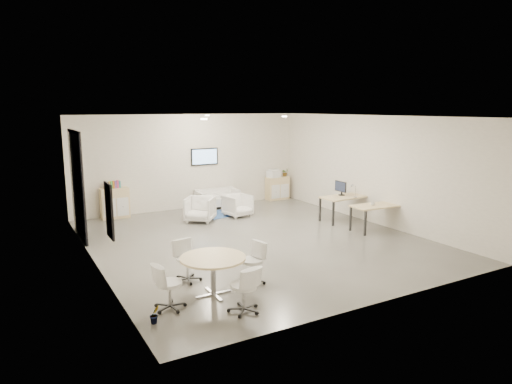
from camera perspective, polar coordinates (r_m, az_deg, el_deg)
The scene contains 21 objects.
room_shell at distance 11.67m, azimuth -0.13°, elevation 1.55°, with size 9.60×10.60×4.80m.
glass_door at distance 12.82m, azimuth -21.51°, elevation 1.19°, with size 0.09×1.90×2.85m.
artwork at distance 8.82m, azimuth -17.86°, elevation -2.27°, with size 0.05×0.54×1.04m.
wall_tv at distance 15.85m, azimuth -6.46°, elevation 4.42°, with size 0.98×0.06×0.58m.
ceiling_spots at distance 12.17m, azimuth -2.91°, elevation 9.38°, with size 3.14×4.14×0.03m.
sideboard_left at distance 14.92m, azimuth -17.24°, elevation -1.34°, with size 0.85×0.44×0.95m.
sideboard_right at distance 17.17m, azimuth 2.69°, elevation 0.48°, with size 0.85×0.41×0.85m.
books at distance 14.81m, azimuth -17.52°, elevation 0.88°, with size 0.49×0.14×0.22m.
printer at distance 17.00m, azimuth 2.23°, elevation 2.33°, with size 0.49×0.43×0.31m.
loveseat at distance 15.89m, azimuth -4.90°, elevation -0.85°, with size 1.46×0.74×0.55m.
blue_rug at distance 14.98m, azimuth -4.10°, elevation -2.68°, with size 1.49×0.99×0.01m, color #294C7D.
armchair_left at distance 13.94m, azimuth -7.01°, elevation -1.99°, with size 0.81×0.76×0.84m, color silver.
armchair_right at distance 14.51m, azimuth -2.30°, elevation -1.56°, with size 0.74×0.70×0.77m, color silver.
desk_rear at distance 14.12m, azimuth 11.03°, elevation -0.82°, with size 1.51×0.81×0.77m.
desk_front at distance 13.23m, azimuth 14.74°, elevation -1.91°, with size 1.43×0.79×0.72m.
monitor at distance 14.15m, azimuth 10.55°, elevation 0.52°, with size 0.20×0.50×0.44m.
round_table at distance 8.46m, azimuth -5.40°, elevation -8.62°, with size 1.21×1.21×0.74m.
meeting_chairs at distance 8.55m, azimuth -5.37°, elevation -10.16°, with size 2.46×2.46×0.82m.
plant_cabinet at distance 17.29m, azimuth 3.64°, elevation 2.36°, with size 0.27×0.30×0.23m, color #3F7F3F.
plant_floor at distance 7.79m, azimuth -12.53°, elevation -15.27°, with size 0.17×0.30×0.13m, color #3F7F3F.
cup at distance 13.14m, azimuth 14.41°, elevation -1.41°, with size 0.11×0.09×0.11m, color white.
Camera 1 is at (-5.63, -10.06, 3.42)m, focal length 32.00 mm.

